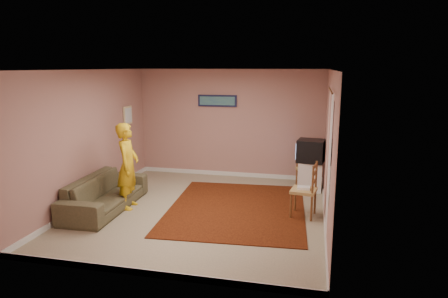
% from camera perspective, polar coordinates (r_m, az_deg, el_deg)
% --- Properties ---
extents(ground, '(5.00, 5.00, 0.00)m').
position_cam_1_polar(ground, '(7.61, -3.18, -8.73)').
color(ground, tan).
rests_on(ground, ground).
extents(wall_back, '(4.50, 0.02, 2.60)m').
position_cam_1_polar(wall_back, '(9.66, 0.82, 3.63)').
color(wall_back, '#9F7168').
rests_on(wall_back, ground).
extents(wall_front, '(4.50, 0.02, 2.60)m').
position_cam_1_polar(wall_front, '(4.97, -11.32, -4.34)').
color(wall_front, '#9F7168').
rests_on(wall_front, ground).
extents(wall_left, '(0.02, 5.00, 2.60)m').
position_cam_1_polar(wall_left, '(8.17, -18.64, 1.54)').
color(wall_left, '#9F7168').
rests_on(wall_left, ground).
extents(wall_right, '(0.02, 5.00, 2.60)m').
position_cam_1_polar(wall_right, '(6.99, 14.72, 0.14)').
color(wall_right, '#9F7168').
rests_on(wall_right, ground).
extents(ceiling, '(4.50, 5.00, 0.02)m').
position_cam_1_polar(ceiling, '(7.14, -3.42, 11.24)').
color(ceiling, white).
rests_on(ceiling, wall_back).
extents(baseboard_back, '(4.50, 0.02, 0.10)m').
position_cam_1_polar(baseboard_back, '(9.90, 0.79, -3.55)').
color(baseboard_back, silver).
rests_on(baseboard_back, ground).
extents(baseboard_front, '(4.50, 0.02, 0.10)m').
position_cam_1_polar(baseboard_front, '(5.46, -10.73, -17.03)').
color(baseboard_front, silver).
rests_on(baseboard_front, ground).
extents(baseboard_left, '(0.02, 5.00, 0.10)m').
position_cam_1_polar(baseboard_left, '(8.46, -18.03, -6.82)').
color(baseboard_left, silver).
rests_on(baseboard_left, ground).
extents(baseboard_right, '(0.02, 5.00, 0.10)m').
position_cam_1_polar(baseboard_right, '(7.33, 14.13, -9.47)').
color(baseboard_right, silver).
rests_on(baseboard_right, ground).
extents(window, '(0.01, 1.10, 1.50)m').
position_cam_1_polar(window, '(6.08, 14.97, -0.13)').
color(window, black).
rests_on(window, wall_right).
extents(curtain_sheer, '(0.01, 0.75, 2.10)m').
position_cam_1_polar(curtain_sheer, '(5.97, 14.78, -2.29)').
color(curtain_sheer, white).
rests_on(curtain_sheer, wall_right).
extents(curtain_floral, '(0.01, 0.35, 2.10)m').
position_cam_1_polar(curtain_floral, '(6.66, 14.48, -0.86)').
color(curtain_floral, silver).
rests_on(curtain_floral, wall_right).
extents(curtain_rod, '(0.02, 1.40, 0.02)m').
position_cam_1_polar(curtain_rod, '(5.97, 14.99, 8.09)').
color(curtain_rod, brown).
rests_on(curtain_rod, wall_right).
extents(picture_back, '(0.95, 0.04, 0.28)m').
position_cam_1_polar(picture_back, '(9.63, -0.97, 6.90)').
color(picture_back, '#131536').
rests_on(picture_back, wall_back).
extents(picture_left, '(0.04, 0.38, 0.42)m').
position_cam_1_polar(picture_left, '(9.51, -13.57, 4.70)').
color(picture_left, beige).
rests_on(picture_left, wall_left).
extents(area_rug, '(2.72, 3.31, 0.02)m').
position_cam_1_polar(area_rug, '(7.69, 1.84, -8.45)').
color(area_rug, black).
rests_on(area_rug, ground).
extents(tv_cabinet, '(0.50, 0.45, 0.64)m').
position_cam_1_polar(tv_cabinet, '(8.90, 12.15, -3.79)').
color(tv_cabinet, white).
rests_on(tv_cabinet, ground).
extents(crt_tv, '(0.63, 0.57, 0.48)m').
position_cam_1_polar(crt_tv, '(8.77, 12.27, -0.26)').
color(crt_tv, black).
rests_on(crt_tv, tv_cabinet).
extents(chair_a, '(0.52, 0.50, 0.50)m').
position_cam_1_polar(chair_a, '(8.90, 11.80, -2.18)').
color(chair_a, tan).
rests_on(chair_a, ground).
extents(dvd_player, '(0.37, 0.31, 0.05)m').
position_cam_1_polar(dvd_player, '(8.92, 11.78, -2.57)').
color(dvd_player, '#B9B9BE').
rests_on(dvd_player, chair_a).
extents(blue_throw, '(0.41, 0.05, 0.43)m').
position_cam_1_polar(blue_throw, '(9.05, 11.87, -0.79)').
color(blue_throw, '#99CEFA').
rests_on(blue_throw, chair_a).
extents(chair_b, '(0.49, 0.51, 0.54)m').
position_cam_1_polar(chair_b, '(7.27, 11.35, -4.89)').
color(chair_b, tan).
rests_on(chair_b, ground).
extents(game_console, '(0.22, 0.16, 0.05)m').
position_cam_1_polar(game_console, '(7.29, 11.32, -5.46)').
color(game_console, white).
rests_on(game_console, chair_b).
extents(sofa, '(0.89, 2.16, 0.62)m').
position_cam_1_polar(sofa, '(7.90, -16.60, -6.05)').
color(sofa, brown).
rests_on(sofa, ground).
extents(person, '(0.49, 0.65, 1.63)m').
position_cam_1_polar(person, '(7.74, -13.57, -2.37)').
color(person, gold).
rests_on(person, ground).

